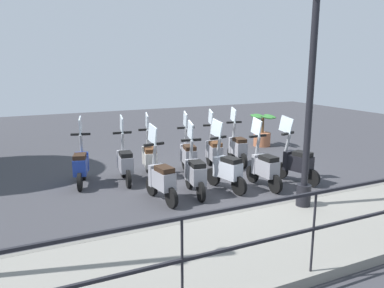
{
  "coord_description": "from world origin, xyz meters",
  "views": [
    {
      "loc": [
        -7.46,
        4.07,
        2.74
      ],
      "look_at": [
        0.2,
        0.5,
        0.9
      ],
      "focal_mm": 35.0,
      "sensor_mm": 36.0,
      "label": 1
    }
  ],
  "objects_px": {
    "scooter_near_0": "(297,163)",
    "scooter_near_3": "(195,173)",
    "scooter_far_2": "(188,155)",
    "scooter_far_1": "(214,151)",
    "scooter_far_5": "(81,165)",
    "scooter_near_2": "(226,169)",
    "scooter_far_4": "(125,162)",
    "potted_palm": "(262,133)",
    "scooter_far_3": "(150,158)",
    "scooter_far_0": "(237,147)",
    "lamp_post_near": "(310,95)",
    "scooter_near_1": "(264,167)",
    "scooter_near_4": "(161,178)"
  },
  "relations": [
    {
      "from": "scooter_near_0",
      "to": "scooter_near_3",
      "type": "relative_size",
      "value": 1.0
    },
    {
      "from": "scooter_near_0",
      "to": "scooter_far_2",
      "type": "xyz_separation_m",
      "value": [
        1.71,
        1.98,
        0.0
      ]
    },
    {
      "from": "scooter_far_1",
      "to": "scooter_far_5",
      "type": "relative_size",
      "value": 1.0
    },
    {
      "from": "scooter_near_2",
      "to": "scooter_far_4",
      "type": "relative_size",
      "value": 1.0
    },
    {
      "from": "scooter_near_0",
      "to": "scooter_far_5",
      "type": "relative_size",
      "value": 1.0
    },
    {
      "from": "potted_palm",
      "to": "scooter_near_3",
      "type": "xyz_separation_m",
      "value": [
        -3.35,
        4.09,
        0.04
      ]
    },
    {
      "from": "scooter_far_4",
      "to": "scooter_far_3",
      "type": "bearing_deg",
      "value": -69.88
    },
    {
      "from": "scooter_far_0",
      "to": "scooter_far_2",
      "type": "height_order",
      "value": "same"
    },
    {
      "from": "scooter_far_4",
      "to": "scooter_far_1",
      "type": "bearing_deg",
      "value": -81.54
    },
    {
      "from": "lamp_post_near",
      "to": "scooter_far_5",
      "type": "xyz_separation_m",
      "value": [
        3.41,
        3.46,
        -1.7
      ]
    },
    {
      "from": "scooter_near_0",
      "to": "scooter_far_3",
      "type": "xyz_separation_m",
      "value": [
        1.86,
        2.94,
        0.0
      ]
    },
    {
      "from": "scooter_near_1",
      "to": "scooter_near_3",
      "type": "xyz_separation_m",
      "value": [
        0.23,
        1.59,
        0.0
      ]
    },
    {
      "from": "scooter_near_0",
      "to": "scooter_far_4",
      "type": "relative_size",
      "value": 1.0
    },
    {
      "from": "scooter_near_3",
      "to": "scooter_near_4",
      "type": "relative_size",
      "value": 1.0
    },
    {
      "from": "potted_palm",
      "to": "scooter_near_0",
      "type": "relative_size",
      "value": 0.69
    },
    {
      "from": "scooter_near_3",
      "to": "scooter_far_0",
      "type": "distance_m",
      "value": 2.7
    },
    {
      "from": "scooter_near_3",
      "to": "lamp_post_near",
      "type": "bearing_deg",
      "value": -133.06
    },
    {
      "from": "scooter_far_1",
      "to": "scooter_far_4",
      "type": "height_order",
      "value": "same"
    },
    {
      "from": "scooter_far_4",
      "to": "scooter_near_4",
      "type": "bearing_deg",
      "value": -161.59
    },
    {
      "from": "scooter_far_5",
      "to": "scooter_far_0",
      "type": "bearing_deg",
      "value": -74.7
    },
    {
      "from": "scooter_far_0",
      "to": "scooter_far_4",
      "type": "relative_size",
      "value": 1.0
    },
    {
      "from": "scooter_near_2",
      "to": "scooter_far_3",
      "type": "relative_size",
      "value": 1.0
    },
    {
      "from": "scooter_near_3",
      "to": "scooter_far_1",
      "type": "xyz_separation_m",
      "value": [
        1.54,
        -1.28,
        0.0
      ]
    },
    {
      "from": "scooter_near_0",
      "to": "scooter_far_3",
      "type": "relative_size",
      "value": 1.0
    },
    {
      "from": "scooter_far_0",
      "to": "scooter_far_5",
      "type": "distance_m",
      "value": 4.16
    },
    {
      "from": "scooter_far_3",
      "to": "scooter_far_5",
      "type": "height_order",
      "value": "same"
    },
    {
      "from": "scooter_near_2",
      "to": "scooter_far_0",
      "type": "height_order",
      "value": "same"
    },
    {
      "from": "scooter_near_0",
      "to": "scooter_far_5",
      "type": "xyz_separation_m",
      "value": [
        1.93,
        4.55,
        0.0
      ]
    },
    {
      "from": "scooter_near_0",
      "to": "scooter_far_1",
      "type": "height_order",
      "value": "same"
    },
    {
      "from": "lamp_post_near",
      "to": "scooter_far_0",
      "type": "bearing_deg",
      "value": -11.48
    },
    {
      "from": "scooter_far_5",
      "to": "scooter_far_1",
      "type": "bearing_deg",
      "value": -77.39
    },
    {
      "from": "potted_palm",
      "to": "scooter_near_4",
      "type": "distance_m",
      "value": 5.94
    },
    {
      "from": "scooter_near_2",
      "to": "scooter_far_3",
      "type": "bearing_deg",
      "value": 23.51
    },
    {
      "from": "scooter_near_0",
      "to": "scooter_near_4",
      "type": "xyz_separation_m",
      "value": [
        0.18,
        3.27,
        0.0
      ]
    },
    {
      "from": "potted_palm",
      "to": "scooter_near_1",
      "type": "relative_size",
      "value": 0.69
    },
    {
      "from": "scooter_near_1",
      "to": "scooter_far_3",
      "type": "relative_size",
      "value": 1.0
    },
    {
      "from": "lamp_post_near",
      "to": "scooter_near_0",
      "type": "relative_size",
      "value": 2.96
    },
    {
      "from": "scooter_near_1",
      "to": "scooter_near_3",
      "type": "relative_size",
      "value": 1.0
    },
    {
      "from": "scooter_near_3",
      "to": "scooter_near_1",
      "type": "bearing_deg",
      "value": -90.08
    },
    {
      "from": "scooter_far_1",
      "to": "scooter_far_3",
      "type": "distance_m",
      "value": 1.73
    },
    {
      "from": "scooter_near_0",
      "to": "scooter_near_4",
      "type": "distance_m",
      "value": 3.27
    },
    {
      "from": "scooter_far_2",
      "to": "scooter_far_1",
      "type": "bearing_deg",
      "value": -72.36
    },
    {
      "from": "scooter_near_3",
      "to": "scooter_far_2",
      "type": "height_order",
      "value": "same"
    },
    {
      "from": "scooter_far_3",
      "to": "scooter_far_5",
      "type": "bearing_deg",
      "value": 98.65
    },
    {
      "from": "scooter_far_3",
      "to": "scooter_near_3",
      "type": "bearing_deg",
      "value": -153.29
    },
    {
      "from": "scooter_near_4",
      "to": "scooter_far_1",
      "type": "height_order",
      "value": "same"
    },
    {
      "from": "scooter_near_0",
      "to": "scooter_far_5",
      "type": "height_order",
      "value": "same"
    },
    {
      "from": "potted_palm",
      "to": "scooter_far_5",
      "type": "height_order",
      "value": "scooter_far_5"
    },
    {
      "from": "scooter_near_4",
      "to": "scooter_near_2",
      "type": "bearing_deg",
      "value": -96.09
    },
    {
      "from": "scooter_far_2",
      "to": "scooter_far_4",
      "type": "relative_size",
      "value": 1.0
    }
  ]
}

